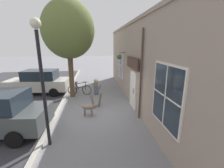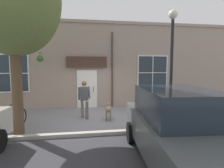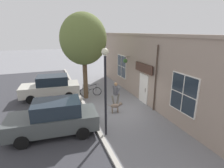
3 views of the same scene
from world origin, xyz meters
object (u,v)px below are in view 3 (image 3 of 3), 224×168
dog_on_leash (116,106)px  leaning_bicycle (91,91)px  pedestrian_walking (116,92)px  parked_car_nearest_curb (51,87)px  street_tree_by_curb (84,41)px  street_lamp (105,80)px  fire_hydrant (84,88)px  parked_car_mid_block (54,118)px

dog_on_leash → leaning_bicycle: 3.62m
pedestrian_walking → dog_on_leash: (0.38, 1.02, -0.54)m
parked_car_nearest_curb → street_tree_by_curb: bearing=158.5°
street_tree_by_curb → dog_on_leash: bearing=110.3°
street_lamp → fire_hydrant: street_lamp is taller
pedestrian_walking → parked_car_nearest_curb: size_ratio=0.38×
pedestrian_walking → fire_hydrant: size_ratio=2.19×
pedestrian_walking → fire_hydrant: pedestrian_walking is taller
dog_on_leash → parked_car_nearest_curb: bearing=-48.7°
pedestrian_walking → fire_hydrant: 3.90m
leaning_bicycle → parked_car_mid_block: size_ratio=0.39×
fire_hydrant → street_tree_by_curb: bearing=86.2°
parked_car_nearest_curb → fire_hydrant: bearing=-172.5°
parked_car_nearest_curb → street_lamp: (-2.32, 6.35, 1.96)m
leaning_bicycle → parked_car_mid_block: parked_car_mid_block is taller
dog_on_leash → street_lamp: street_lamp is taller
fire_hydrant → dog_on_leash: bearing=103.7°
pedestrian_walking → parked_car_mid_block: (4.13, 2.16, -0.13)m
parked_car_mid_block → fire_hydrant: 6.31m
parked_car_nearest_curb → fire_hydrant: (-2.60, -0.34, -0.48)m
pedestrian_walking → dog_on_leash: bearing=69.7°
leaning_bicycle → dog_on_leash: bearing=102.2°
parked_car_nearest_curb → fire_hydrant: 2.67m
parked_car_mid_block → parked_car_nearest_curb: bearing=-90.3°
street_tree_by_curb → street_lamp: 5.57m
fire_hydrant → pedestrian_walking: bearing=112.8°
pedestrian_walking → dog_on_leash: size_ratio=1.70×
pedestrian_walking → dog_on_leash: pedestrian_walking is taller
parked_car_mid_block → dog_on_leash: bearing=-163.1°
pedestrian_walking → parked_car_nearest_curb: bearing=-38.1°
parked_car_nearest_curb → dog_on_leash: bearing=131.3°
street_lamp → pedestrian_walking: bearing=-119.4°
pedestrian_walking → leaning_bicycle: (1.15, -2.51, -0.63)m
dog_on_leash → street_tree_by_curb: size_ratio=0.16×
parked_car_mid_block → street_lamp: bearing=157.3°
dog_on_leash → parked_car_mid_block: 3.94m
street_tree_by_curb → street_lamp: bearing=87.9°
dog_on_leash → parked_car_nearest_curb: (3.71, -4.23, 0.41)m
fire_hydrant → parked_car_nearest_curb: bearing=7.5°
dog_on_leash → street_tree_by_curb: 5.19m
pedestrian_walking → fire_hydrant: (1.49, -3.55, -0.61)m
street_tree_by_curb → street_lamp: size_ratio=1.47×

